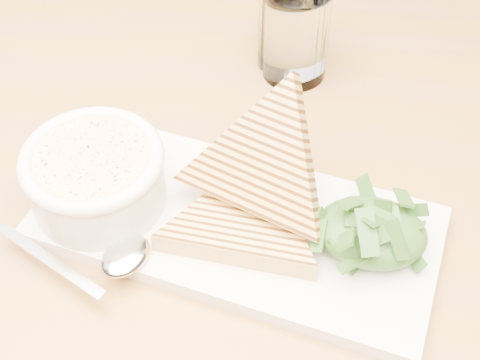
% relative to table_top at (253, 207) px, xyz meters
% --- Properties ---
extents(table_top, '(1.30, 0.94, 0.04)m').
position_rel_table_top_xyz_m(table_top, '(0.00, 0.00, 0.00)').
color(table_top, '#8F6037').
rests_on(table_top, ground).
extents(platter, '(0.40, 0.23, 0.02)m').
position_rel_table_top_xyz_m(platter, '(-0.01, -0.05, 0.03)').
color(platter, white).
rests_on(platter, table_top).
extents(soup_bowl, '(0.13, 0.13, 0.05)m').
position_rel_table_top_xyz_m(soup_bowl, '(-0.14, -0.05, 0.06)').
color(soup_bowl, white).
rests_on(soup_bowl, platter).
extents(soup, '(0.11, 0.11, 0.01)m').
position_rel_table_top_xyz_m(soup, '(-0.14, -0.05, 0.09)').
color(soup, '#E3C888').
rests_on(soup, soup_bowl).
extents(bowl_rim, '(0.13, 0.13, 0.01)m').
position_rel_table_top_xyz_m(bowl_rim, '(-0.14, -0.05, 0.09)').
color(bowl_rim, white).
rests_on(bowl_rim, soup_bowl).
extents(sandwich_flat, '(0.18, 0.18, 0.02)m').
position_rel_table_top_xyz_m(sandwich_flat, '(0.00, -0.06, 0.05)').
color(sandwich_flat, tan).
rests_on(sandwich_flat, platter).
extents(sandwich_lean, '(0.22, 0.23, 0.19)m').
position_rel_table_top_xyz_m(sandwich_lean, '(0.01, -0.02, 0.09)').
color(sandwich_lean, tan).
rests_on(sandwich_lean, sandwich_flat).
extents(salad_base, '(0.10, 0.08, 0.04)m').
position_rel_table_top_xyz_m(salad_base, '(0.12, -0.05, 0.06)').
color(salad_base, '#143510').
rests_on(salad_base, platter).
extents(arugula_pile, '(0.11, 0.10, 0.05)m').
position_rel_table_top_xyz_m(arugula_pile, '(0.12, -0.05, 0.06)').
color(arugula_pile, '#41722A').
rests_on(arugula_pile, platter).
extents(spoon_bowl, '(0.06, 0.06, 0.01)m').
position_rel_table_top_xyz_m(spoon_bowl, '(-0.09, -0.11, 0.04)').
color(spoon_bowl, silver).
rests_on(spoon_bowl, platter).
extents(spoon_handle, '(0.12, 0.06, 0.00)m').
position_rel_table_top_xyz_m(spoon_handle, '(-0.16, -0.13, 0.04)').
color(spoon_handle, silver).
rests_on(spoon_handle, platter).
extents(glass_near, '(0.07, 0.07, 0.11)m').
position_rel_table_top_xyz_m(glass_near, '(0.01, 0.20, 0.08)').
color(glass_near, white).
rests_on(glass_near, table_top).
extents(glass_far, '(0.06, 0.06, 0.10)m').
position_rel_table_top_xyz_m(glass_far, '(-0.00, 0.21, 0.07)').
color(glass_far, white).
rests_on(glass_far, table_top).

